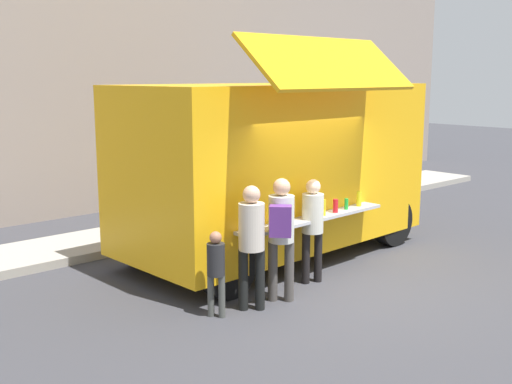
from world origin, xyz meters
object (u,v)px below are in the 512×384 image
object	(u,v)px
food_truck_main	(276,164)
customer_mid_with_backpack	(281,227)
child_near_queue	(216,266)
customer_front_ordering	(313,222)
customer_rear_waiting	(252,237)
trash_bin	(315,190)

from	to	relation	value
food_truck_main	customer_mid_with_backpack	bearing A→B (deg)	-133.67
child_near_queue	customer_mid_with_backpack	bearing A→B (deg)	-40.95
customer_front_ordering	customer_rear_waiting	distance (m)	1.48
customer_mid_with_backpack	customer_rear_waiting	size ratio (longest dim) A/B	1.02
trash_bin	customer_mid_with_backpack	bearing A→B (deg)	-141.27
trash_bin	customer_rear_waiting	size ratio (longest dim) A/B	0.51
trash_bin	child_near_queue	world-z (taller)	child_near_queue
trash_bin	customer_front_ordering	distance (m)	5.66
food_truck_main	customer_rear_waiting	distance (m)	2.77
customer_rear_waiting	child_near_queue	bearing A→B (deg)	117.42
customer_mid_with_backpack	child_near_queue	bearing A→B (deg)	127.63
food_truck_main	customer_front_ordering	xyz separation A→B (m)	(-0.63, -1.48, -0.68)
food_truck_main	customer_front_ordering	bearing A→B (deg)	-114.95
trash_bin	customer_front_ordering	size ratio (longest dim) A/B	0.55
child_near_queue	customer_rear_waiting	bearing A→B (deg)	-44.54
customer_rear_waiting	child_near_queue	xyz separation A→B (m)	(-0.52, 0.12, -0.34)
trash_bin	child_near_queue	bearing A→B (deg)	-147.37
trash_bin	customer_mid_with_backpack	xyz separation A→B (m)	(-5.10, -4.09, 0.64)
trash_bin	customer_rear_waiting	bearing A→B (deg)	-144.22
food_truck_main	trash_bin	world-z (taller)	food_truck_main
trash_bin	customer_front_ordering	xyz separation A→B (m)	(-4.15, -3.80, 0.53)
food_truck_main	child_near_queue	distance (m)	3.21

